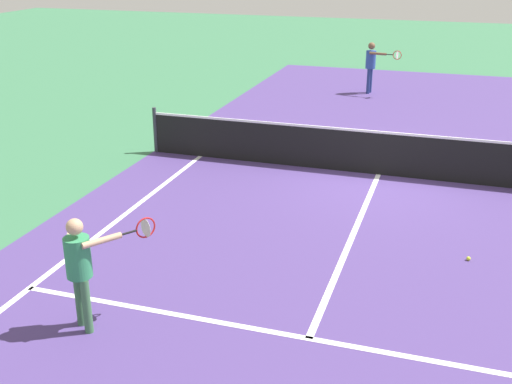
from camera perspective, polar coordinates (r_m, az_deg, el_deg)
The scene contains 9 objects.
ground_plane at distance 13.94m, azimuth 10.85°, elevation 1.54°, with size 60.00×60.00×0.00m, color #38724C.
court_surface_inbounds at distance 13.94m, azimuth 10.85°, elevation 1.54°, with size 10.62×24.40×0.00m, color #4C387A.
line_sideline_left at distance 10.15m, azimuth -17.98°, elevation -6.90°, with size 0.10×11.89×0.01m, color white.
line_service_near at distance 8.24m, azimuth 4.72°, elevation -12.86°, with size 8.22×0.10×0.01m, color white.
line_center_service at distance 10.99m, azimuth 8.61°, elevation -3.80°, with size 0.10×6.40×0.01m, color white.
net at distance 13.78m, azimuth 10.99°, elevation 3.46°, with size 10.56×0.09×1.07m.
player_near at distance 8.25m, azimuth -15.31°, elevation -6.03°, with size 0.91×0.91×1.53m.
player_far at distance 21.49m, azimuth 10.24°, elevation 11.32°, with size 1.16×0.65×1.64m.
tennis_ball_mid_court at distance 10.56m, azimuth 18.38°, elevation -5.64°, with size 0.07×0.07×0.07m, color #CCE033.
Camera 1 is at (1.45, -13.07, 4.62)m, focal length 44.96 mm.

